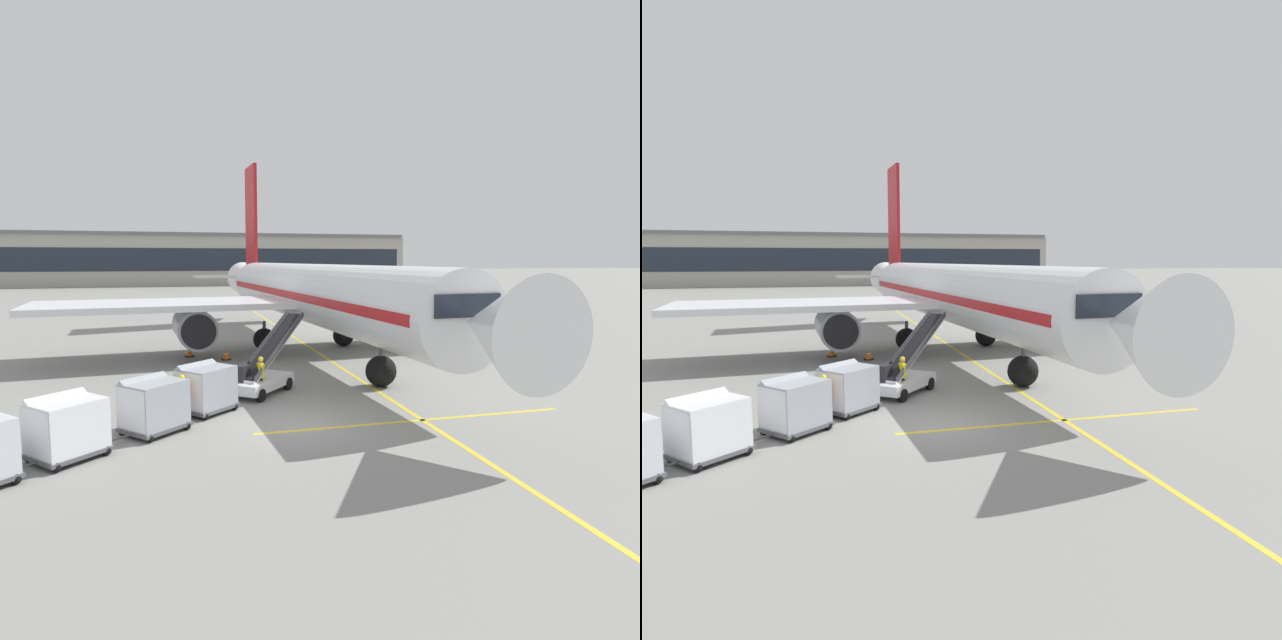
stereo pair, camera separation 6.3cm
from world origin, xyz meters
TOP-DOWN VIEW (x-y plane):
  - ground_plane at (0.00, 0.00)m, footprint 600.00×600.00m
  - parked_airplane at (4.32, 15.37)m, footprint 33.42×42.94m
  - belt_loader at (-0.39, 4.96)m, footprint 4.26×4.74m
  - baggage_cart_lead at (-3.00, 2.44)m, footprint 2.57×2.52m
  - baggage_cart_second at (-4.87, 0.40)m, footprint 2.57×2.52m
  - baggage_cart_third at (-7.27, -1.48)m, footprint 2.57×2.52m
  - ground_crew_by_loader at (-3.90, 1.43)m, footprint 0.51×0.40m
  - ground_crew_by_carts at (-0.57, 4.31)m, footprint 0.29×0.57m
  - safety_cone_engine_keepout at (-3.30, 15.02)m, footprint 0.56×0.56m
  - safety_cone_wingtip at (-1.22, 13.40)m, footprint 0.54×0.54m
  - apron_guidance_line_lead_in at (4.63, 14.59)m, footprint 0.20×110.00m
  - apron_guidance_line_stop_bar at (4.38, -0.71)m, footprint 12.00×0.20m
  - terminal_building at (-3.93, 115.14)m, footprint 109.34×19.48m

SIDE VIEW (x-z plane):
  - ground_plane at x=0.00m, z-range 0.00..0.00m
  - apron_guidance_line_lead_in at x=4.63m, z-range 0.00..0.01m
  - apron_guidance_line_stop_bar at x=4.38m, z-range 0.00..0.01m
  - safety_cone_wingtip at x=-1.22m, z-range -0.01..0.61m
  - safety_cone_engine_keepout at x=-3.30m, z-range -0.01..0.62m
  - belt_loader at x=-0.39m, z-range -0.77..2.60m
  - ground_crew_by_loader at x=-3.90m, z-range 0.13..1.87m
  - ground_crew_by_carts at x=-0.57m, z-range 0.13..1.87m
  - baggage_cart_lead at x=-3.00m, z-range 0.04..1.96m
  - baggage_cart_second at x=-4.87m, z-range 0.04..1.96m
  - baggage_cart_third at x=-7.27m, z-range 0.04..1.96m
  - parked_airplane at x=4.32m, z-range -3.56..10.91m
  - terminal_building at x=-3.93m, z-range -0.05..11.86m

